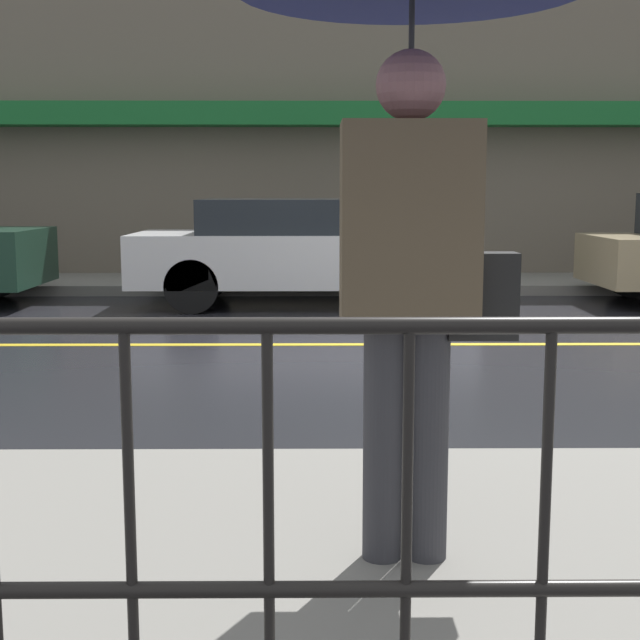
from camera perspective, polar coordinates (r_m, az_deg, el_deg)
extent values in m
plane|color=black|center=(8.51, 6.81, -1.57)|extent=(80.00, 80.00, 0.00)
cube|color=gray|center=(3.46, 18.42, -15.71)|extent=(28.00, 2.86, 0.14)
cube|color=gray|center=(13.32, 4.17, 2.35)|extent=(28.00, 1.98, 0.14)
cube|color=gold|center=(8.51, 6.81, -1.55)|extent=(25.20, 0.12, 0.01)
cube|color=#706656|center=(14.40, 3.90, 11.73)|extent=(28.00, 0.30, 4.63)
cube|color=#196B2D|center=(14.00, 4.04, 13.00)|extent=(16.80, 0.55, 0.35)
cylinder|color=black|center=(2.01, -11.97, -15.20)|extent=(0.02, 0.02, 1.04)
cylinder|color=black|center=(1.97, -3.28, -15.47)|extent=(0.02, 0.02, 1.04)
cylinder|color=black|center=(1.98, 5.53, -15.40)|extent=(0.02, 0.02, 1.04)
cylinder|color=black|center=(2.03, 14.08, -15.00)|extent=(0.02, 0.02, 1.04)
cylinder|color=#333338|center=(3.19, 4.05, -7.77)|extent=(0.14, 0.14, 0.86)
cylinder|color=#333338|center=(3.21, 6.96, -7.72)|extent=(0.14, 0.14, 0.86)
cube|color=brown|center=(3.08, 5.71, 6.19)|extent=(0.47, 0.28, 0.68)
sphere|color=#986668|center=(3.09, 5.84, 14.72)|extent=(0.24, 0.24, 0.24)
cylinder|color=#262628|center=(3.08, 5.81, 13.24)|extent=(0.02, 0.02, 0.76)
cube|color=black|center=(3.13, 10.31, 1.54)|extent=(0.24, 0.12, 0.30)
cube|color=silver|center=(11.33, -1.06, 3.99)|extent=(4.25, 1.79, 0.64)
cube|color=#1E2328|center=(11.30, -1.94, 6.68)|extent=(2.21, 1.65, 0.42)
cylinder|color=black|center=(12.19, 5.18, 2.98)|extent=(0.65, 0.22, 0.65)
cylinder|color=black|center=(10.64, 6.01, 2.18)|extent=(0.65, 0.22, 0.65)
cylinder|color=black|center=(12.22, -7.22, 2.95)|extent=(0.65, 0.22, 0.65)
cylinder|color=black|center=(10.67, -8.20, 2.16)|extent=(0.65, 0.22, 0.65)
cylinder|color=black|center=(12.87, 19.23, 2.74)|extent=(0.61, 0.22, 0.61)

